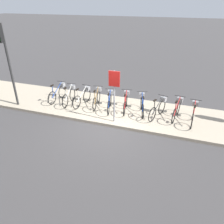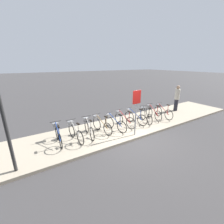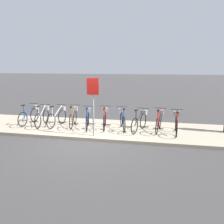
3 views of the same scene
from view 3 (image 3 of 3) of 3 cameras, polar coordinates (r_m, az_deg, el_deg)
The scene contains 13 objects.
ground_plane at distance 8.05m, azimuth -6.35°, elevation -7.58°, with size 120.00×120.00×0.00m, color #423F3F.
sidewalk at distance 9.32m, azimuth -3.77°, elevation -4.37°, with size 17.08×2.83×0.12m.
parked_bicycle_0 at distance 10.47m, azimuth -20.63°, elevation -0.59°, with size 0.46×1.51×0.93m.
parked_bicycle_1 at distance 10.02m, azimuth -17.62°, elevation -0.93°, with size 0.46×1.51×0.93m.
parked_bicycle_2 at distance 9.77m, azimuth -13.93°, elevation -1.04°, with size 0.46×1.50×0.93m.
parked_bicycle_3 at distance 9.56m, azimuth -10.04°, elevation -1.15°, with size 0.46×1.49×0.93m.
parked_bicycle_4 at distance 9.20m, azimuth -6.40°, elevation -1.56°, with size 0.52×1.48×0.93m.
parked_bicycle_5 at distance 9.16m, azimuth -1.90°, elevation -1.54°, with size 0.46×1.49×0.93m.
parked_bicycle_6 at distance 9.02m, azimuth 2.73°, elevation -1.77°, with size 0.56×1.46×0.93m.
parked_bicycle_7 at distance 8.81m, azimuth 7.33°, elevation -2.19°, with size 0.62×1.44×0.93m.
parked_bicycle_8 at distance 8.95m, azimuth 12.19°, elevation -2.15°, with size 0.46×1.50×0.93m.
parked_bicycle_9 at distance 8.81m, azimuth 16.47°, elevation -2.61°, with size 0.46×1.51×0.93m.
sign_post at distance 7.90m, azimuth -4.98°, elevation 3.93°, with size 0.44×0.07×2.15m.
Camera 3 is at (2.32, -7.22, 2.71)m, focal length 35.00 mm.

